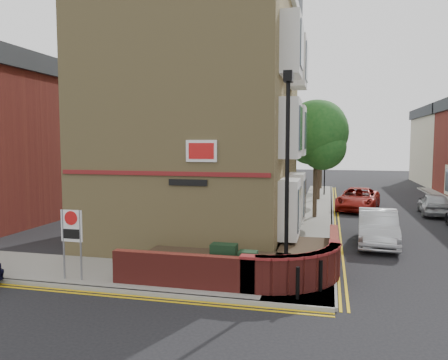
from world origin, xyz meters
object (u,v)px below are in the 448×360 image
lamppost (287,180)px  utility_cabinet_large (224,263)px  zone_sign (72,231)px  silver_car_near (378,228)px

lamppost → utility_cabinet_large: (-1.90, 0.10, -2.62)m
zone_sign → lamppost: bearing=6.1°
utility_cabinet_large → silver_car_near: (5.16, 6.87, 0.03)m
lamppost → utility_cabinet_large: 3.24m
lamppost → silver_car_near: bearing=64.9°
zone_sign → silver_car_near: size_ratio=0.48×
lamppost → silver_car_near: lamppost is taller
utility_cabinet_large → zone_sign: zone_sign is taller
lamppost → utility_cabinet_large: lamppost is taller
silver_car_near → zone_sign: bearing=-138.7°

